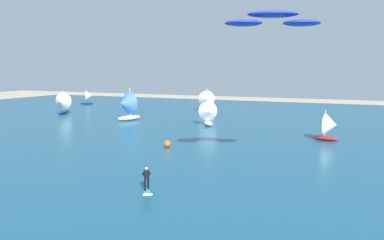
{
  "coord_description": "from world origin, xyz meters",
  "views": [
    {
      "loc": [
        9.68,
        -4.29,
        8.43
      ],
      "look_at": [
        -1.08,
        20.66,
        4.88
      ],
      "focal_mm": 37.19,
      "sensor_mm": 36.0,
      "label": 1
    }
  ],
  "objects": [
    {
      "name": "kitesurfer",
      "position": [
        -3.48,
        18.5,
        0.7
      ],
      "size": [
        1.55,
        1.94,
        1.67
      ],
      "color": "#26B2CC",
      "rests_on": "ocean"
    },
    {
      "name": "sailboat_mid_right",
      "position": [
        -24.98,
        49.45,
        2.49
      ],
      "size": [
        4.13,
        4.64,
        5.22
      ],
      "color": "white",
      "rests_on": "ocean"
    },
    {
      "name": "sailboat_mid_left",
      "position": [
        -10.78,
        49.26,
        1.9
      ],
      "size": [
        3.18,
        3.53,
        3.93
      ],
      "color": "white",
      "rests_on": "ocean"
    },
    {
      "name": "sailboat_center_horizon",
      "position": [
        -49.21,
        71.22,
        1.77
      ],
      "size": [
        3.29,
        3.01,
        3.65
      ],
      "color": "navy",
      "rests_on": "ocean"
    },
    {
      "name": "ocean",
      "position": [
        0.0,
        50.4,
        0.05
      ],
      "size": [
        160.0,
        90.0,
        0.1
      ],
      "primitive_type": "cube",
      "color": "navy",
      "rests_on": "ground"
    },
    {
      "name": "sailboat_anchored_offshore",
      "position": [
        -18.22,
        67.53,
        2.14
      ],
      "size": [
        3.53,
        3.96,
        4.45
      ],
      "color": "silver",
      "rests_on": "ocean"
    },
    {
      "name": "marker_buoy",
      "position": [
        -9.15,
        32.75,
        0.48
      ],
      "size": [
        0.76,
        0.76,
        0.76
      ],
      "primitive_type": "sphere",
      "color": "#E55919",
      "rests_on": "ocean"
    },
    {
      "name": "sailboat_heeled_over",
      "position": [
        6.36,
        43.51,
        1.73
      ],
      "size": [
        3.13,
        2.7,
        3.55
      ],
      "color": "maroon",
      "rests_on": "ocean"
    },
    {
      "name": "kite",
      "position": [
        3.28,
        25.57,
        11.99
      ],
      "size": [
        7.4,
        4.87,
        1.07
      ],
      "color": "#1E33B2"
    },
    {
      "name": "sailboat_near_shore",
      "position": [
        -40.83,
        52.67,
        2.12
      ],
      "size": [
        3.43,
        3.92,
        4.42
      ],
      "color": "navy",
      "rests_on": "ocean"
    }
  ]
}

